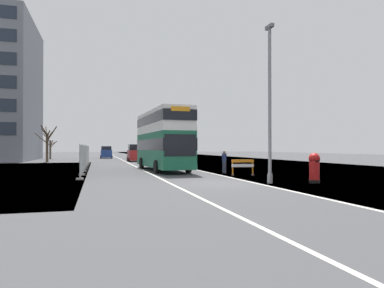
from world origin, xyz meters
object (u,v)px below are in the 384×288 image
object	(u,v)px
car_oncoming_near	(135,153)
lamppost_foreground	(270,108)
double_decker_bus	(162,139)
roadworks_barrier	(243,166)
pedestrian_at_kerb	(224,162)
red_pillar_postbox	(314,166)
car_receding_mid	(134,153)
car_receding_far	(106,153)

from	to	relation	value
car_oncoming_near	lamppost_foreground	bearing A→B (deg)	-83.09
double_decker_bus	roadworks_barrier	distance (m)	8.30
car_oncoming_near	pedestrian_at_kerb	distance (m)	24.63
lamppost_foreground	car_oncoming_near	size ratio (longest dim) A/B	2.06
red_pillar_postbox	pedestrian_at_kerb	bearing A→B (deg)	105.65
roadworks_barrier	car_oncoming_near	bearing A→B (deg)	99.65
lamppost_foreground	car_oncoming_near	xyz separation A→B (m)	(-3.85, 31.75, -2.95)
car_receding_mid	lamppost_foreground	bearing A→B (deg)	-85.46
double_decker_bus	pedestrian_at_kerb	bearing A→B (deg)	-49.19
lamppost_foreground	pedestrian_at_kerb	size ratio (longest dim) A/B	5.02
car_receding_far	pedestrian_at_kerb	xyz separation A→B (m)	(7.56, -40.14, -0.17)
red_pillar_postbox	roadworks_barrier	size ratio (longest dim) A/B	1.02
double_decker_bus	car_oncoming_near	bearing A→B (deg)	90.53
roadworks_barrier	pedestrian_at_kerb	distance (m)	2.37
double_decker_bus	car_receding_mid	distance (m)	28.00
double_decker_bus	car_oncoming_near	distance (m)	19.87
double_decker_bus	lamppost_foreground	xyz separation A→B (m)	(3.66, -11.94, 1.42)
car_oncoming_near	pedestrian_at_kerb	size ratio (longest dim) A/B	2.43
red_pillar_postbox	car_oncoming_near	xyz separation A→B (m)	(-6.27, 32.23, 0.21)
car_oncoming_near	car_receding_mid	xyz separation A→B (m)	(0.68, 8.14, -0.05)
double_decker_bus	car_receding_mid	world-z (taller)	double_decker_bus
car_receding_far	double_decker_bus	bearing A→B (deg)	-84.09
lamppost_foreground	car_oncoming_near	distance (m)	32.12
roadworks_barrier	pedestrian_at_kerb	xyz separation A→B (m)	(-0.48, 2.32, 0.17)
lamppost_foreground	car_receding_mid	world-z (taller)	lamppost_foreground
car_receding_far	pedestrian_at_kerb	world-z (taller)	car_receding_far
car_receding_far	car_receding_mid	bearing A→B (deg)	-61.49
roadworks_barrier	car_receding_far	distance (m)	43.22
lamppost_foreground	double_decker_bus	bearing A→B (deg)	107.06
roadworks_barrier	pedestrian_at_kerb	bearing A→B (deg)	101.61
red_pillar_postbox	car_receding_far	distance (m)	49.07
car_oncoming_near	pedestrian_at_kerb	world-z (taller)	car_oncoming_near
car_oncoming_near	double_decker_bus	bearing A→B (deg)	-89.47
car_receding_far	pedestrian_at_kerb	bearing A→B (deg)	-79.33
car_oncoming_near	car_receding_mid	bearing A→B (deg)	85.21
roadworks_barrier	pedestrian_at_kerb	size ratio (longest dim) A/B	0.94
lamppost_foreground	car_receding_mid	bearing A→B (deg)	94.54
lamppost_foreground	roadworks_barrier	distance (m)	6.19
car_oncoming_near	car_receding_mid	distance (m)	8.17
car_receding_mid	car_receding_far	xyz separation A→B (m)	(-4.19, 7.72, -0.02)
car_receding_far	car_oncoming_near	bearing A→B (deg)	-77.51
lamppost_foreground	car_receding_far	distance (m)	48.27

